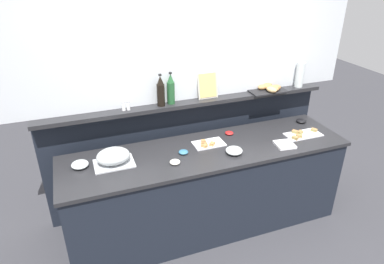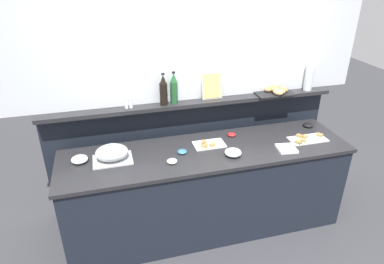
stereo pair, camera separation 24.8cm
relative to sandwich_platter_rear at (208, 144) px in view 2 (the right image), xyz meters
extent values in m
plane|color=#38383D|center=(-0.04, 0.52, -0.91)|extent=(12.00, 12.00, 0.00)
cube|color=black|center=(-0.04, -0.08, -0.48)|extent=(2.67, 0.68, 0.87)
cube|color=#232326|center=(-0.04, -0.08, -0.03)|extent=(2.71, 0.72, 0.03)
cube|color=black|center=(-0.04, 0.46, -0.33)|extent=(3.00, 0.08, 1.17)
cube|color=#232326|center=(-0.04, 0.41, 0.28)|extent=(3.00, 0.22, 0.04)
cube|color=silver|center=(-0.04, 0.48, 0.99)|extent=(3.60, 0.08, 1.39)
cube|color=silver|center=(0.01, 0.01, -0.01)|extent=(0.30, 0.18, 0.01)
cube|color=#AD7A47|center=(-0.06, -0.04, 0.00)|extent=(0.07, 0.07, 0.01)
cube|color=#E5C666|center=(-0.06, -0.04, 0.01)|extent=(0.07, 0.07, 0.01)
cube|color=#AD7A47|center=(-0.06, -0.04, 0.02)|extent=(0.07, 0.07, 0.01)
cube|color=#AD7A47|center=(-0.03, 0.03, 0.00)|extent=(0.05, 0.06, 0.01)
cube|color=#E5C666|center=(-0.03, 0.03, 0.01)|extent=(0.05, 0.06, 0.01)
cube|color=#AD7A47|center=(-0.03, 0.03, 0.02)|extent=(0.05, 0.06, 0.01)
cube|color=#AD7A47|center=(-0.04, -0.01, 0.00)|extent=(0.06, 0.05, 0.01)
cube|color=#E5C666|center=(-0.04, -0.01, 0.01)|extent=(0.06, 0.05, 0.01)
cube|color=#AD7A47|center=(-0.04, -0.01, 0.02)|extent=(0.06, 0.05, 0.01)
cube|color=#AD7A47|center=(0.03, -0.04, 0.00)|extent=(0.07, 0.07, 0.01)
cube|color=#E5C666|center=(0.03, -0.04, 0.01)|extent=(0.07, 0.07, 0.01)
cube|color=#AD7A47|center=(0.03, -0.04, 0.02)|extent=(0.07, 0.07, 0.01)
cube|color=silver|center=(0.97, -0.15, -0.01)|extent=(0.37, 0.18, 0.01)
cube|color=#AD7A47|center=(1.12, -0.13, 0.00)|extent=(0.06, 0.07, 0.01)
cube|color=#66994C|center=(1.12, -0.13, 0.01)|extent=(0.06, 0.07, 0.01)
cube|color=#AD7A47|center=(1.12, -0.13, 0.02)|extent=(0.06, 0.07, 0.01)
cube|color=#AD7A47|center=(0.90, -0.19, 0.00)|extent=(0.07, 0.06, 0.01)
cube|color=#66994C|center=(0.90, -0.19, 0.01)|extent=(0.07, 0.06, 0.01)
cube|color=#AD7A47|center=(0.90, -0.19, 0.02)|extent=(0.07, 0.06, 0.01)
cube|color=#AD7A47|center=(0.84, -0.21, 0.00)|extent=(0.06, 0.07, 0.01)
cube|color=#66994C|center=(0.84, -0.21, 0.01)|extent=(0.06, 0.07, 0.01)
cube|color=#AD7A47|center=(0.84, -0.21, 0.02)|extent=(0.06, 0.07, 0.01)
cube|color=#AD7A47|center=(0.91, -0.09, 0.00)|extent=(0.06, 0.07, 0.01)
cube|color=#66994C|center=(0.91, -0.09, 0.01)|extent=(0.06, 0.07, 0.01)
cube|color=#AD7A47|center=(0.91, -0.09, 0.02)|extent=(0.06, 0.07, 0.01)
cube|color=#AD7A47|center=(0.96, -0.12, 0.00)|extent=(0.07, 0.06, 0.01)
cube|color=#66994C|center=(0.96, -0.12, 0.01)|extent=(0.07, 0.06, 0.01)
cube|color=#AD7A47|center=(0.96, -0.12, 0.02)|extent=(0.07, 0.06, 0.01)
cube|color=#B7BABF|center=(-0.89, -0.04, 0.00)|extent=(0.34, 0.24, 0.01)
ellipsoid|color=silver|center=(-0.89, -0.04, 0.07)|extent=(0.28, 0.23, 0.14)
sphere|color=#B7BABF|center=(-0.89, -0.04, 0.15)|extent=(0.02, 0.02, 0.02)
ellipsoid|color=silver|center=(0.16, -0.24, 0.02)|extent=(0.15, 0.15, 0.06)
ellipsoid|color=white|center=(0.16, -0.24, 0.01)|extent=(0.12, 0.12, 0.04)
ellipsoid|color=silver|center=(-1.17, 0.01, 0.02)|extent=(0.14, 0.14, 0.06)
ellipsoid|color=#BF4C3F|center=(-1.17, 0.01, 0.01)|extent=(0.11, 0.11, 0.03)
ellipsoid|color=silver|center=(-0.40, -0.21, 0.01)|extent=(0.09, 0.09, 0.03)
ellipsoid|color=black|center=(1.14, 0.11, 0.01)|extent=(0.10, 0.10, 0.04)
ellipsoid|color=red|center=(0.28, 0.13, 0.00)|extent=(0.08, 0.08, 0.03)
ellipsoid|color=teal|center=(-0.27, -0.08, 0.00)|extent=(0.09, 0.09, 0.03)
cube|color=white|center=(0.68, -0.27, 0.00)|extent=(0.19, 0.19, 0.02)
cylinder|color=black|center=(-0.34, 0.37, 0.41)|extent=(0.08, 0.08, 0.22)
cone|color=black|center=(-0.34, 0.37, 0.56)|extent=(0.06, 0.06, 0.08)
cylinder|color=black|center=(-0.34, 0.37, 0.61)|extent=(0.03, 0.03, 0.02)
cylinder|color=#23562D|center=(-0.24, 0.39, 0.41)|extent=(0.08, 0.08, 0.22)
cone|color=#23562D|center=(-0.24, 0.39, 0.56)|extent=(0.06, 0.06, 0.08)
cylinder|color=black|center=(-0.24, 0.39, 0.61)|extent=(0.03, 0.03, 0.02)
cylinder|color=white|center=(-0.71, 0.38, 0.34)|extent=(0.03, 0.03, 0.08)
cylinder|color=#B7BABF|center=(-0.71, 0.38, 0.38)|extent=(0.03, 0.03, 0.01)
cylinder|color=white|center=(-0.66, 0.38, 0.34)|extent=(0.03, 0.03, 0.08)
cylinder|color=#B7BABF|center=(-0.66, 0.38, 0.38)|extent=(0.03, 0.03, 0.01)
cube|color=black|center=(0.83, 0.38, 0.31)|extent=(0.40, 0.26, 0.02)
ellipsoid|color=#B7844C|center=(0.79, 0.40, 0.34)|extent=(0.12, 0.09, 0.05)
ellipsoid|color=tan|center=(0.84, 0.29, 0.34)|extent=(0.11, 0.14, 0.06)
ellipsoid|color=#AD7A47|center=(0.88, 0.33, 0.34)|extent=(0.12, 0.17, 0.05)
ellipsoid|color=#AD7A47|center=(0.91, 0.33, 0.34)|extent=(0.14, 0.09, 0.06)
ellipsoid|color=#AD7A47|center=(0.85, 0.40, 0.34)|extent=(0.17, 0.14, 0.06)
cube|color=#B2AD9E|center=(0.16, 0.42, 0.43)|extent=(0.21, 0.07, 0.27)
cube|color=#E0B766|center=(0.16, 0.41, 0.43)|extent=(0.18, 0.06, 0.24)
cylinder|color=silver|center=(1.24, 0.38, 0.44)|extent=(0.09, 0.09, 0.28)
camera|label=1|loc=(-1.13, -2.63, 1.57)|focal=32.07mm
camera|label=2|loc=(-0.89, -2.71, 1.57)|focal=32.07mm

